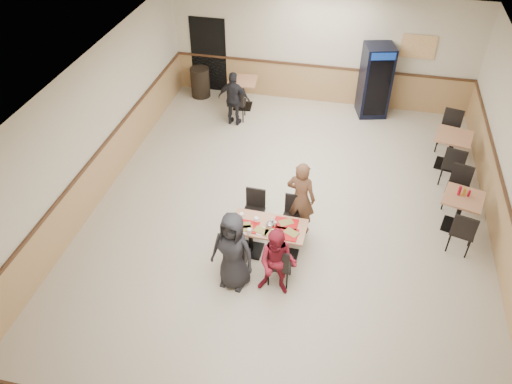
% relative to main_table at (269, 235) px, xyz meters
% --- Properties ---
extents(ground, '(10.00, 10.00, 0.00)m').
position_rel_main_table_xyz_m(ground, '(0.18, 1.09, -0.48)').
color(ground, beige).
rests_on(ground, ground).
extents(room_shell, '(10.00, 10.00, 10.00)m').
position_rel_main_table_xyz_m(room_shell, '(1.96, 3.64, 0.10)').
color(room_shell, silver).
rests_on(room_shell, ground).
extents(main_table, '(1.37, 0.71, 0.72)m').
position_rel_main_table_xyz_m(main_table, '(0.00, 0.00, 0.00)').
color(main_table, black).
rests_on(main_table, ground).
extents(main_chairs, '(1.24, 1.61, 0.91)m').
position_rel_main_table_xyz_m(main_chairs, '(-0.05, 0.00, -0.02)').
color(main_chairs, black).
rests_on(main_chairs, ground).
extents(diner_woman_left, '(0.84, 0.62, 1.57)m').
position_rel_main_table_xyz_m(diner_woman_left, '(-0.46, -0.81, 0.30)').
color(diner_woman_left, black).
rests_on(diner_woman_left, ground).
extents(diner_woman_right, '(0.70, 0.56, 1.39)m').
position_rel_main_table_xyz_m(diner_woman_right, '(0.31, -0.83, 0.21)').
color(diner_woman_right, maroon).
rests_on(diner_woman_right, ground).
extents(diner_man_opposite, '(0.65, 0.49, 1.59)m').
position_rel_main_table_xyz_m(diner_man_opposite, '(0.46, 0.81, 0.32)').
color(diner_man_opposite, brown).
rests_on(diner_man_opposite, ground).
extents(lone_diner, '(0.87, 0.43, 1.43)m').
position_rel_main_table_xyz_m(lone_diner, '(-1.77, 4.39, 0.24)').
color(lone_diner, black).
rests_on(lone_diner, ground).
extents(tabletop_clutter, '(1.19, 0.59, 0.12)m').
position_rel_main_table_xyz_m(tabletop_clutter, '(-0.01, -0.06, 0.26)').
color(tabletop_clutter, '#B40C0C').
rests_on(tabletop_clutter, main_table).
extents(side_table_near, '(0.89, 0.89, 0.77)m').
position_rel_main_table_xyz_m(side_table_near, '(3.49, 1.53, 0.03)').
color(side_table_near, black).
rests_on(side_table_near, ground).
extents(side_table_near_chair_south, '(0.56, 0.56, 0.98)m').
position_rel_main_table_xyz_m(side_table_near_chair_south, '(3.49, 0.91, 0.01)').
color(side_table_near_chair_south, black).
rests_on(side_table_near_chair_south, ground).
extents(side_table_near_chair_north, '(0.56, 0.56, 0.98)m').
position_rel_main_table_xyz_m(side_table_near_chair_north, '(3.49, 2.15, 0.01)').
color(side_table_near_chair_north, black).
rests_on(side_table_near_chair_north, ground).
extents(side_table_far, '(0.92, 0.92, 0.82)m').
position_rel_main_table_xyz_m(side_table_far, '(3.48, 3.65, 0.06)').
color(side_table_far, black).
rests_on(side_table_far, ground).
extents(side_table_far_chair_south, '(0.58, 0.58, 1.03)m').
position_rel_main_table_xyz_m(side_table_far_chair_south, '(3.48, 3.00, 0.04)').
color(side_table_far_chair_south, black).
rests_on(side_table_far_chair_south, ground).
extents(side_table_far_chair_north, '(0.58, 0.58, 1.03)m').
position_rel_main_table_xyz_m(side_table_far_chair_north, '(3.48, 4.31, 0.04)').
color(side_table_far_chair_north, black).
rests_on(side_table_far_chair_north, ground).
extents(condiment_caddy, '(0.23, 0.06, 0.20)m').
position_rel_main_table_xyz_m(condiment_caddy, '(3.46, 1.58, 0.38)').
color(condiment_caddy, '#A90C1F').
rests_on(condiment_caddy, side_table_near).
extents(back_table, '(0.81, 0.81, 0.80)m').
position_rel_main_table_xyz_m(back_table, '(-1.77, 5.29, 0.05)').
color(back_table, black).
rests_on(back_table, ground).
extents(back_table_chair_lone, '(0.51, 0.51, 1.01)m').
position_rel_main_table_xyz_m(back_table_chair_lone, '(-1.77, 4.66, 0.02)').
color(back_table_chair_lone, black).
rests_on(back_table_chair_lone, ground).
extents(pepsi_cooler, '(0.87, 0.87, 1.90)m').
position_rel_main_table_xyz_m(pepsi_cooler, '(1.66, 5.69, 0.47)').
color(pepsi_cooler, black).
rests_on(pepsi_cooler, ground).
extents(trash_bin, '(0.53, 0.53, 0.83)m').
position_rel_main_table_xyz_m(trash_bin, '(-3.07, 5.64, -0.06)').
color(trash_bin, black).
rests_on(trash_bin, ground).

